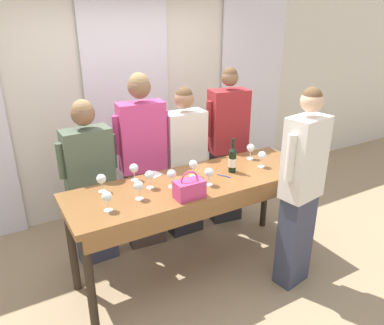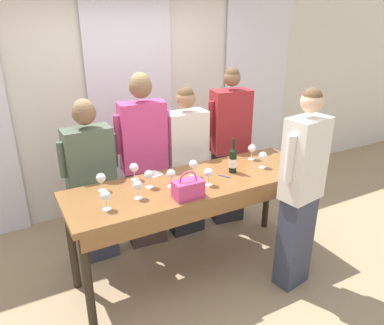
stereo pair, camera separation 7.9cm
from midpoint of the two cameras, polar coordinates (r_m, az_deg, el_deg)
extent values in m
plane|color=tan|center=(3.90, 1.14, -15.72)|extent=(18.00, 18.00, 0.00)
cube|color=silver|center=(4.71, -8.96, 9.77)|extent=(12.00, 0.06, 2.80)
cube|color=white|center=(4.66, -8.64, 8.96)|extent=(1.05, 0.03, 2.69)
cube|color=white|center=(5.57, 10.14, 11.03)|extent=(1.05, 0.03, 2.69)
cube|color=brown|center=(3.40, 1.26, -3.19)|extent=(2.35, 0.73, 0.06)
cube|color=brown|center=(3.18, 4.39, -7.01)|extent=(2.26, 0.03, 0.12)
cylinder|color=#2D2319|center=(3.10, -14.79, -17.49)|extent=(0.07, 0.07, 0.91)
cylinder|color=#2D2319|center=(4.04, 17.14, -7.59)|extent=(0.07, 0.07, 0.91)
cylinder|color=#2D2319|center=(3.56, -17.20, -11.94)|extent=(0.07, 0.07, 0.91)
cylinder|color=#2D2319|center=(4.40, 11.87, -4.42)|extent=(0.07, 0.07, 0.91)
cylinder|color=black|center=(3.54, 6.88, 0.12)|extent=(0.07, 0.07, 0.21)
cone|color=black|center=(3.50, 6.97, 2.03)|extent=(0.07, 0.07, 0.04)
cylinder|color=black|center=(3.48, 7.02, 2.98)|extent=(0.03, 0.03, 0.08)
cylinder|color=white|center=(3.55, 6.87, -0.04)|extent=(0.07, 0.07, 0.09)
cube|color=#C63870|center=(3.06, 0.15, -4.09)|extent=(0.24, 0.15, 0.15)
torus|color=#C63870|center=(3.03, 0.15, -2.71)|extent=(0.16, 0.01, 0.16)
cylinder|color=white|center=(3.31, 3.17, -3.42)|extent=(0.07, 0.07, 0.00)
cylinder|color=white|center=(3.29, 3.19, -2.75)|extent=(0.01, 0.01, 0.08)
sphere|color=white|center=(3.26, 3.22, -1.55)|extent=(0.08, 0.08, 0.08)
cylinder|color=white|center=(3.28, -2.47, -3.65)|extent=(0.07, 0.07, 0.00)
cylinder|color=white|center=(3.26, -2.48, -2.97)|extent=(0.01, 0.01, 0.08)
sphere|color=white|center=(3.23, -2.51, -1.76)|extent=(0.08, 0.08, 0.08)
sphere|color=maroon|center=(3.23, -2.50, -1.92)|extent=(0.05, 0.05, 0.05)
cylinder|color=white|center=(3.29, -12.86, -4.17)|extent=(0.07, 0.07, 0.00)
cylinder|color=white|center=(3.27, -12.92, -3.50)|extent=(0.01, 0.01, 0.08)
sphere|color=white|center=(3.24, -13.04, -2.29)|extent=(0.08, 0.08, 0.08)
sphere|color=maroon|center=(3.24, -13.02, -2.46)|extent=(0.05, 0.05, 0.05)
cylinder|color=white|center=(3.92, 9.61, 0.51)|extent=(0.07, 0.07, 0.00)
cylinder|color=white|center=(3.90, 9.65, 1.09)|extent=(0.01, 0.01, 0.08)
sphere|color=white|center=(3.87, 9.72, 2.14)|extent=(0.08, 0.08, 0.08)
cylinder|color=white|center=(2.98, -12.11, -6.98)|extent=(0.07, 0.07, 0.00)
cylinder|color=white|center=(2.96, -12.17, -6.26)|extent=(0.01, 0.01, 0.08)
sphere|color=white|center=(2.93, -12.29, -4.96)|extent=(0.08, 0.08, 0.08)
cylinder|color=white|center=(3.28, -5.80, -3.77)|extent=(0.07, 0.07, 0.00)
cylinder|color=white|center=(3.26, -5.83, -3.09)|extent=(0.01, 0.01, 0.08)
sphere|color=white|center=(3.23, -5.88, -1.88)|extent=(0.08, 0.08, 0.08)
sphere|color=maroon|center=(3.23, -5.87, -2.04)|extent=(0.05, 0.05, 0.05)
cylinder|color=white|center=(3.10, -7.46, -5.41)|extent=(0.07, 0.07, 0.00)
cylinder|color=white|center=(3.08, -7.50, -4.70)|extent=(0.01, 0.01, 0.08)
sphere|color=white|center=(3.05, -7.57, -3.44)|extent=(0.08, 0.08, 0.08)
cylinder|color=white|center=(3.44, -8.08, -2.57)|extent=(0.07, 0.07, 0.00)
cylinder|color=white|center=(3.42, -8.12, -1.92)|extent=(0.01, 0.01, 0.08)
sphere|color=white|center=(3.39, -8.18, -0.76)|extent=(0.08, 0.08, 0.08)
cylinder|color=white|center=(3.47, 0.86, -2.09)|extent=(0.07, 0.07, 0.00)
cylinder|color=white|center=(3.45, 0.86, -1.45)|extent=(0.01, 0.01, 0.08)
sphere|color=white|center=(3.42, 0.87, -0.29)|extent=(0.08, 0.08, 0.08)
cylinder|color=white|center=(3.73, 11.22, -0.72)|extent=(0.07, 0.07, 0.00)
cylinder|color=white|center=(3.72, 11.27, -0.11)|extent=(0.01, 0.01, 0.08)
sphere|color=white|center=(3.69, 11.36, 0.97)|extent=(0.08, 0.08, 0.08)
cube|color=white|center=(3.53, -5.18, -1.76)|extent=(0.16, 0.16, 0.00)
cylinder|color=#193399|center=(3.48, 5.58, -2.10)|extent=(0.07, 0.12, 0.01)
cube|color=#383D51|center=(3.95, -13.80, -9.01)|extent=(0.38, 0.21, 0.78)
cube|color=#4C5B47|center=(3.64, -14.80, 0.43)|extent=(0.45, 0.25, 0.62)
sphere|color=brown|center=(3.51, -15.51, 7.25)|extent=(0.21, 0.21, 0.21)
sphere|color=#93754C|center=(3.50, -15.58, 7.84)|extent=(0.19, 0.19, 0.19)
cylinder|color=#4C5B47|center=(3.69, -11.26, 1.80)|extent=(0.07, 0.07, 0.34)
cylinder|color=#4C5B47|center=(3.58, -18.59, 0.39)|extent=(0.07, 0.07, 0.34)
cube|color=#473833|center=(4.06, -6.36, -6.68)|extent=(0.40, 0.21, 0.88)
cube|color=#C63D7A|center=(3.75, -6.87, 3.94)|extent=(0.47, 0.25, 0.70)
sphere|color=brown|center=(3.62, -7.23, 11.39)|extent=(0.22, 0.22, 0.22)
sphere|color=#93754C|center=(3.62, -7.26, 11.99)|extent=(0.19, 0.19, 0.19)
cylinder|color=#C63D7A|center=(3.80, -3.31, 5.17)|extent=(0.08, 0.08, 0.38)
cylinder|color=#C63D7A|center=(3.67, -10.62, 4.20)|extent=(0.08, 0.08, 0.38)
cube|color=#28282D|center=(4.26, -0.31, -5.73)|extent=(0.38, 0.19, 0.79)
cube|color=silver|center=(3.98, -0.33, 3.36)|extent=(0.44, 0.23, 0.63)
sphere|color=#9E7051|center=(3.85, -0.35, 9.66)|extent=(0.20, 0.20, 0.20)
sphere|color=brown|center=(3.85, -0.35, 10.16)|extent=(0.18, 0.18, 0.18)
cylinder|color=silver|center=(4.08, 2.69, 4.51)|extent=(0.07, 0.07, 0.35)
cylinder|color=silver|center=(3.86, -3.53, 3.46)|extent=(0.07, 0.07, 0.35)
cube|color=#28282D|center=(4.50, 5.98, -3.56)|extent=(0.39, 0.26, 0.89)
cube|color=maroon|center=(4.22, 6.42, 6.24)|extent=(0.45, 0.30, 0.71)
sphere|color=brown|center=(4.11, 6.71, 12.69)|extent=(0.18, 0.18, 0.18)
sphere|color=brown|center=(4.10, 6.73, 13.12)|extent=(0.16, 0.16, 0.16)
cylinder|color=maroon|center=(4.31, 9.25, 7.16)|extent=(0.08, 0.08, 0.39)
cylinder|color=maroon|center=(4.11, 3.51, 6.67)|extent=(0.08, 0.08, 0.39)
cube|color=#383D51|center=(3.60, 15.99, -11.46)|extent=(0.33, 0.24, 0.90)
cube|color=silver|center=(3.24, 17.48, 0.47)|extent=(0.39, 0.28, 0.71)
sphere|color=#DBAD89|center=(3.10, 18.50, 8.77)|extent=(0.18, 0.18, 0.18)
sphere|color=brown|center=(3.10, 18.58, 9.34)|extent=(0.16, 0.16, 0.16)
cylinder|color=silver|center=(3.07, 15.43, 0.56)|extent=(0.08, 0.08, 0.39)
cylinder|color=silver|center=(3.38, 19.54, 2.07)|extent=(0.08, 0.08, 0.39)
camera|label=1|loc=(0.04, -89.33, 0.28)|focal=35.00mm
camera|label=2|loc=(0.04, 90.67, -0.28)|focal=35.00mm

